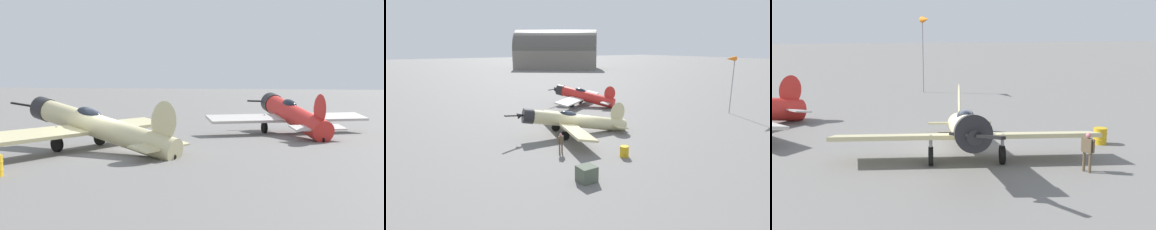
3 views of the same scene
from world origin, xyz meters
TOP-DOWN VIEW (x-y plane):
  - ground_plane at (0.00, 0.00)m, footprint 400.00×400.00m
  - airplane_foreground at (-0.49, 0.11)m, footprint 11.63×11.52m
  - airplane_mid_apron at (7.90, 11.46)m, footprint 10.55×8.89m
  - ground_crew_mechanic at (-4.01, -3.94)m, footprint 0.59×0.37m
  - equipment_crate at (-5.05, -9.07)m, footprint 1.08×1.04m
  - fuel_drum at (-0.33, -7.01)m, footprint 0.69×0.69m
  - windsock_mast at (19.61, -2.23)m, footprint 2.02×0.72m
  - distant_hangar at (38.44, 76.08)m, footprint 31.57×28.49m

SIDE VIEW (x-z plane):
  - ground_plane at x=0.00m, z-range 0.00..0.00m
  - fuel_drum at x=-0.33m, z-range 0.00..0.82m
  - equipment_crate at x=-5.05m, z-range 0.00..0.97m
  - ground_crew_mechanic at x=-4.01m, z-range 0.17..1.78m
  - airplane_foreground at x=-0.49m, z-range -0.24..2.82m
  - airplane_mid_apron at x=7.90m, z-range -0.18..2.90m
  - distant_hangar at x=38.44m, z-range -1.78..12.69m
  - windsock_mast at x=19.61m, z-range 2.84..9.72m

